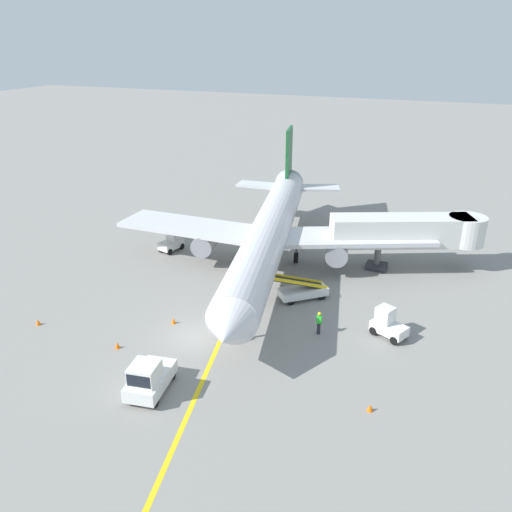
% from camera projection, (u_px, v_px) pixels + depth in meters
% --- Properties ---
extents(ground_plane, '(300.00, 300.00, 0.00)m').
position_uv_depth(ground_plane, '(197.00, 336.00, 35.27)').
color(ground_plane, gray).
extents(taxi_line_yellow, '(17.40, 78.21, 0.01)m').
position_uv_depth(taxi_line_yellow, '(236.00, 306.00, 39.30)').
color(taxi_line_yellow, yellow).
rests_on(taxi_line_yellow, ground).
extents(airliner, '(27.98, 35.07, 10.10)m').
position_uv_depth(airliner, '(270.00, 231.00, 44.52)').
color(airliner, silver).
rests_on(airliner, ground).
extents(jet_bridge, '(12.86, 7.44, 4.85)m').
position_uv_depth(jet_bridge, '(416.00, 231.00, 44.20)').
color(jet_bridge, silver).
rests_on(jet_bridge, ground).
extents(pushback_tug, '(2.43, 3.85, 2.20)m').
position_uv_depth(pushback_tug, '(149.00, 378.00, 29.37)').
color(pushback_tug, silver).
rests_on(pushback_tug, ground).
extents(baggage_tug_near_wing, '(2.73, 2.21, 2.10)m').
position_uv_depth(baggage_tug_near_wing, '(388.00, 324.00, 35.02)').
color(baggage_tug_near_wing, silver).
rests_on(baggage_tug_near_wing, ground).
extents(baggage_tug_by_cargo_door, '(1.80, 2.63, 2.10)m').
position_uv_depth(baggage_tug_by_cargo_door, '(172.00, 241.00, 49.12)').
color(baggage_tug_by_cargo_door, silver).
rests_on(baggage_tug_by_cargo_door, ground).
extents(belt_loader_forward_hold, '(4.59, 4.22, 2.59)m').
position_uv_depth(belt_loader_forward_hold, '(302.00, 290.00, 40.03)').
color(belt_loader_forward_hold, silver).
rests_on(belt_loader_forward_hold, ground).
extents(ground_crew_marshaller, '(0.36, 0.24, 1.70)m').
position_uv_depth(ground_crew_marshaller, '(319.00, 322.00, 35.25)').
color(ground_crew_marshaller, '#26262D').
rests_on(ground_crew_marshaller, ground).
extents(safety_cone_nose_left, '(0.36, 0.36, 0.44)m').
position_uv_depth(safety_cone_nose_left, '(38.00, 322.00, 36.62)').
color(safety_cone_nose_left, orange).
rests_on(safety_cone_nose_left, ground).
extents(safety_cone_nose_right, '(0.36, 0.36, 0.44)m').
position_uv_depth(safety_cone_nose_right, '(174.00, 321.00, 36.80)').
color(safety_cone_nose_right, orange).
rests_on(safety_cone_nose_right, ground).
extents(safety_cone_wingtip_left, '(0.36, 0.36, 0.44)m').
position_uv_depth(safety_cone_wingtip_left, '(117.00, 345.00, 33.88)').
color(safety_cone_wingtip_left, orange).
rests_on(safety_cone_wingtip_left, ground).
extents(safety_cone_wingtip_right, '(0.36, 0.36, 0.44)m').
position_uv_depth(safety_cone_wingtip_right, '(370.00, 408.00, 28.20)').
color(safety_cone_wingtip_right, orange).
rests_on(safety_cone_wingtip_right, ground).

